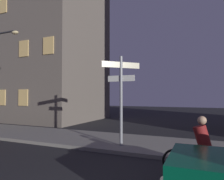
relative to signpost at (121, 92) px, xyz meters
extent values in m
cube|color=gray|center=(1.11, 0.85, -2.20)|extent=(40.00, 3.37, 0.14)
cylinder|color=gray|center=(0.00, 0.00, -0.34)|extent=(0.12, 0.12, 3.58)
cube|color=beige|center=(0.00, 0.00, 1.10)|extent=(1.19, 1.19, 0.24)
cube|color=white|center=(0.00, 0.00, 0.55)|extent=(1.15, 0.03, 0.24)
cylinder|color=#2D2D30|center=(-7.13, 0.44, 3.44)|extent=(1.35, 0.10, 0.10)
ellipsoid|color=#F9E099|center=(-6.45, 0.44, 3.34)|extent=(0.44, 0.28, 0.20)
cylinder|color=black|center=(3.20, -2.79, -1.95)|extent=(0.64, 0.23, 0.64)
sphere|color=#F9EFCC|center=(2.45, -3.08, -1.58)|extent=(0.16, 0.16, 0.16)
torus|color=black|center=(2.37, -2.08, -1.91)|extent=(0.72, 0.07, 0.72)
torus|color=black|center=(3.47, -2.09, -1.91)|extent=(0.72, 0.07, 0.72)
cylinder|color=black|center=(2.92, -2.08, -1.66)|extent=(1.00, 0.05, 0.04)
cylinder|color=maroon|center=(3.02, -2.08, -1.19)|extent=(0.45, 0.32, 0.61)
sphere|color=tan|center=(3.02, -2.08, -0.77)|extent=(0.22, 0.22, 0.22)
cylinder|color=black|center=(2.97, -2.17, -1.69)|extent=(0.34, 0.12, 0.55)
cylinder|color=black|center=(2.97, -1.99, -1.69)|extent=(0.34, 0.12, 0.55)
cube|color=#6B6056|center=(-10.25, 7.38, 6.44)|extent=(9.19, 7.64, 17.42)
cube|color=#F2C672|center=(-11.39, 3.53, -0.27)|extent=(0.90, 0.06, 1.20)
cube|color=#F2C672|center=(-9.10, 3.53, -0.27)|extent=(0.90, 0.06, 1.20)
cube|color=#F2C672|center=(-9.10, 3.53, 3.33)|extent=(0.90, 0.06, 1.20)
cube|color=#F2C672|center=(-6.80, 3.53, 3.33)|extent=(0.90, 0.06, 1.20)
cube|color=#F2C672|center=(-11.39, 3.53, 6.94)|extent=(0.90, 0.06, 1.20)
camera|label=1|loc=(3.12, -7.89, -0.16)|focal=33.84mm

